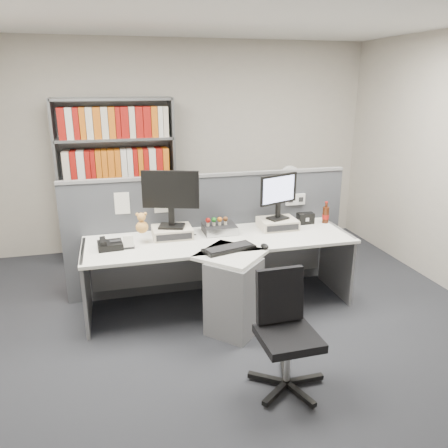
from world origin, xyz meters
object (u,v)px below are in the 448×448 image
object	(u,v)px
desk_phone	(109,245)
cola_bottle	(326,215)
keyboard	(229,248)
filing_cabinet	(287,228)
speaker	(305,218)
mouse	(265,246)
desk	(225,272)
shelving_unit	(118,183)
desktop_pc	(219,229)
desk_calendar	(129,243)
monitor_right	(279,193)
office_chair	(285,328)
monitor_left	(171,194)
desk_fan	(289,180)

from	to	relation	value
desk_phone	cola_bottle	size ratio (longest dim) A/B	0.99
keyboard	filing_cabinet	bearing A→B (deg)	51.47
speaker	mouse	bearing A→B (deg)	-138.38
desk	shelving_unit	xyz separation A→B (m)	(-0.90, 1.85, 0.52)
desk	desktop_pc	xyz separation A→B (m)	(0.04, 0.40, 0.31)
mouse	desk_calendar	world-z (taller)	desk_calendar
monitor_right	shelving_unit	world-z (taller)	shelving_unit
desk_calendar	office_chair	distance (m)	1.66
cola_bottle	shelving_unit	distance (m)	2.56
desk_calendar	speaker	bearing A→B (deg)	8.56
desk	mouse	size ratio (longest dim) A/B	24.08
shelving_unit	office_chair	bearing A→B (deg)	-69.98
shelving_unit	office_chair	size ratio (longest dim) A/B	2.31
desk	desktop_pc	bearing A→B (deg)	84.33
desk	cola_bottle	size ratio (longest dim) A/B	11.04
desk_phone	mouse	bearing A→B (deg)	-14.39
monitor_left	shelving_unit	bearing A→B (deg)	107.40
monitor_right	mouse	world-z (taller)	monitor_right
keyboard	filing_cabinet	xyz separation A→B (m)	(1.19, 1.50, -0.39)
desktop_pc	desk	bearing A→B (deg)	-95.67
desktop_pc	keyboard	size ratio (longest dim) A/B	0.62
desk_phone	desk_fan	distance (m)	2.55
filing_cabinet	shelving_unit	bearing A→B (deg)	167.93
desk_phone	speaker	distance (m)	2.06
keyboard	monitor_right	bearing A→B (deg)	36.53
desk	speaker	xyz separation A→B (m)	(1.01, 0.46, 0.32)
monitor_left	desk_fan	xyz separation A→B (m)	(1.64, 1.02, -0.16)
desk	filing_cabinet	world-z (taller)	desk
desktop_pc	speaker	bearing A→B (deg)	3.67
monitor_left	shelving_unit	size ratio (longest dim) A/B	0.28
cola_bottle	shelving_unit	bearing A→B (deg)	146.27
monitor_right	filing_cabinet	world-z (taller)	monitor_right
speaker	shelving_unit	bearing A→B (deg)	143.86
desktop_pc	keyboard	distance (m)	0.50
desk	cola_bottle	bearing A→B (deg)	19.26
cola_bottle	shelving_unit	xyz separation A→B (m)	(-2.13, 1.42, 0.17)
cola_bottle	speaker	bearing A→B (deg)	172.69
keyboard	mouse	distance (m)	0.33
monitor_left	desktop_pc	bearing A→B (deg)	1.35
desktop_pc	desk_calendar	xyz separation A→B (m)	(-0.91, -0.22, 0.01)
filing_cabinet	desk_fan	distance (m)	0.64
desk_calendar	shelving_unit	size ratio (longest dim) A/B	0.06
keyboard	cola_bottle	bearing A→B (deg)	23.40
mouse	shelving_unit	xyz separation A→B (m)	(-1.23, 1.99, 0.24)
monitor_left	desk_fan	bearing A→B (deg)	31.75
desk_fan	shelving_unit	bearing A→B (deg)	167.92
cola_bottle	shelving_unit	size ratio (longest dim) A/B	0.12
desk	office_chair	size ratio (longest dim) A/B	3.00
monitor_right	speaker	size ratio (longest dim) A/B	2.68
keyboard	speaker	xyz separation A→B (m)	(1.00, 0.56, 0.04)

